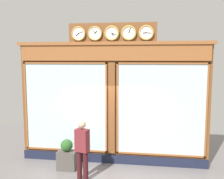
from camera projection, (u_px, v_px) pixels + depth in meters
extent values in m
cube|color=brown|center=(113.00, 105.00, 8.15)|extent=(5.94, 0.30, 3.75)
cube|color=#191E33|center=(112.00, 159.00, 8.19)|extent=(5.94, 0.08, 0.28)
cube|color=brown|center=(112.00, 53.00, 7.76)|extent=(5.82, 0.08, 0.48)
cube|color=brown|center=(112.00, 43.00, 7.74)|extent=(6.06, 0.20, 0.10)
cube|color=silver|center=(161.00, 110.00, 7.78)|extent=(2.62, 0.02, 2.77)
cube|color=brown|center=(162.00, 63.00, 7.59)|extent=(2.72, 0.04, 0.05)
cube|color=brown|center=(160.00, 155.00, 7.93)|extent=(2.72, 0.04, 0.05)
cube|color=brown|center=(207.00, 111.00, 7.57)|extent=(0.05, 0.04, 2.87)
cube|color=brown|center=(117.00, 109.00, 7.95)|extent=(0.05, 0.04, 2.87)
cube|color=silver|center=(65.00, 107.00, 8.21)|extent=(2.62, 0.02, 2.77)
cube|color=brown|center=(64.00, 63.00, 8.02)|extent=(2.72, 0.04, 0.05)
cube|color=brown|center=(66.00, 150.00, 8.36)|extent=(2.72, 0.04, 0.05)
cube|color=brown|center=(26.00, 106.00, 8.38)|extent=(0.05, 0.04, 2.87)
cube|color=brown|center=(106.00, 108.00, 8.00)|extent=(0.05, 0.04, 2.87)
cube|color=brown|center=(112.00, 109.00, 7.98)|extent=(0.20, 0.10, 2.87)
cube|color=brown|center=(112.00, 33.00, 7.75)|extent=(2.70, 0.06, 0.64)
cylinder|color=white|center=(146.00, 33.00, 7.52)|extent=(0.36, 0.02, 0.36)
torus|color=#B79347|center=(146.00, 33.00, 7.52)|extent=(0.45, 0.05, 0.45)
cube|color=black|center=(145.00, 33.00, 7.52)|extent=(0.10, 0.01, 0.03)
cube|color=black|center=(149.00, 33.00, 7.50)|extent=(0.15, 0.01, 0.03)
sphere|color=black|center=(146.00, 33.00, 7.50)|extent=(0.02, 0.02, 0.02)
cylinder|color=white|center=(129.00, 33.00, 7.60)|extent=(0.36, 0.02, 0.36)
torus|color=#B79347|center=(129.00, 33.00, 7.59)|extent=(0.45, 0.06, 0.45)
cube|color=black|center=(129.00, 31.00, 7.57)|extent=(0.05, 0.01, 0.10)
cube|color=black|center=(130.00, 30.00, 7.57)|extent=(0.06, 0.01, 0.15)
sphere|color=black|center=(129.00, 33.00, 7.58)|extent=(0.02, 0.02, 0.02)
cylinder|color=white|center=(112.00, 33.00, 7.67)|extent=(0.36, 0.02, 0.36)
torus|color=#B79347|center=(112.00, 33.00, 7.66)|extent=(0.45, 0.06, 0.45)
cube|color=black|center=(113.00, 34.00, 7.66)|extent=(0.07, 0.01, 0.09)
cube|color=black|center=(114.00, 34.00, 7.65)|extent=(0.15, 0.01, 0.07)
sphere|color=black|center=(112.00, 33.00, 7.65)|extent=(0.02, 0.02, 0.02)
cylinder|color=white|center=(95.00, 33.00, 7.74)|extent=(0.36, 0.02, 0.36)
torus|color=#B79347|center=(95.00, 33.00, 7.74)|extent=(0.44, 0.04, 0.44)
cube|color=black|center=(96.00, 32.00, 7.72)|extent=(0.08, 0.01, 0.09)
cube|color=black|center=(94.00, 31.00, 7.72)|extent=(0.08, 0.01, 0.14)
sphere|color=black|center=(95.00, 33.00, 7.72)|extent=(0.02, 0.02, 0.02)
cylinder|color=white|center=(78.00, 34.00, 7.82)|extent=(0.36, 0.02, 0.36)
torus|color=#B79347|center=(78.00, 34.00, 7.81)|extent=(0.44, 0.05, 0.44)
cube|color=black|center=(77.00, 35.00, 7.81)|extent=(0.09, 0.01, 0.08)
cube|color=black|center=(81.00, 33.00, 7.79)|extent=(0.15, 0.01, 0.07)
sphere|color=black|center=(78.00, 34.00, 7.80)|extent=(0.02, 0.02, 0.02)
cylinder|color=#3A1316|center=(79.00, 165.00, 7.07)|extent=(0.14, 0.14, 0.82)
cylinder|color=#3A1316|center=(86.00, 166.00, 6.99)|extent=(0.14, 0.14, 0.82)
cube|color=maroon|center=(82.00, 140.00, 6.94)|extent=(0.41, 0.32, 0.62)
sphere|color=tan|center=(82.00, 124.00, 6.89)|extent=(0.22, 0.22, 0.22)
cube|color=#4C4742|center=(67.00, 160.00, 7.72)|extent=(0.56, 0.36, 0.57)
sphere|color=#285623|center=(67.00, 145.00, 7.66)|extent=(0.36, 0.36, 0.36)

